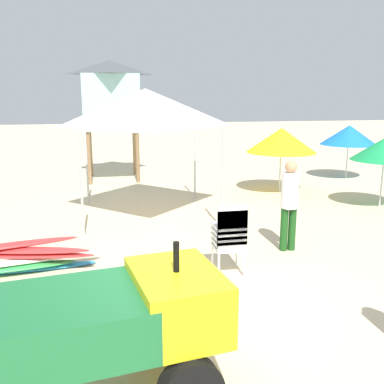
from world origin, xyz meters
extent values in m
plane|color=beige|center=(0.00, 0.00, 0.00)|extent=(80.00, 80.00, 0.00)
cube|color=#1E6B38|center=(-1.51, -1.25, 0.85)|extent=(1.94, 1.35, 0.50)
cube|color=yellow|center=(-0.32, -1.08, 0.90)|extent=(0.95, 1.21, 0.60)
cylinder|color=black|center=(-0.32, -1.08, 1.35)|extent=(0.07, 0.07, 0.30)
cylinder|color=black|center=(-0.45, -0.54, 0.30)|extent=(0.62, 0.27, 0.60)
cube|color=white|center=(0.95, 1.52, 0.44)|extent=(0.48, 0.48, 0.04)
cube|color=white|center=(0.95, 1.30, 0.64)|extent=(0.48, 0.04, 0.40)
cube|color=white|center=(0.95, 1.52, 0.53)|extent=(0.48, 0.48, 0.04)
cube|color=white|center=(0.95, 1.30, 0.73)|extent=(0.48, 0.04, 0.40)
cube|color=white|center=(0.95, 1.52, 0.62)|extent=(0.48, 0.48, 0.04)
cube|color=white|center=(0.95, 1.30, 0.82)|extent=(0.48, 0.04, 0.40)
cube|color=white|center=(0.95, 1.52, 0.71)|extent=(0.48, 0.48, 0.04)
cube|color=white|center=(0.95, 1.30, 0.91)|extent=(0.48, 0.04, 0.40)
cube|color=white|center=(0.95, 1.52, 0.80)|extent=(0.48, 0.48, 0.04)
cube|color=white|center=(0.95, 1.30, 1.00)|extent=(0.48, 0.04, 0.40)
cylinder|color=white|center=(1.16, 1.73, 0.21)|extent=(0.04, 0.04, 0.42)
cylinder|color=white|center=(0.74, 1.73, 0.21)|extent=(0.04, 0.04, 0.42)
cylinder|color=white|center=(1.16, 1.31, 0.21)|extent=(0.04, 0.04, 0.42)
cylinder|color=white|center=(0.74, 1.31, 0.21)|extent=(0.04, 0.04, 0.42)
ellipsoid|color=#268CCC|center=(-2.36, 2.23, 0.04)|extent=(2.36, 0.42, 0.08)
ellipsoid|color=green|center=(-2.48, 2.09, 0.12)|extent=(1.94, 0.54, 0.08)
ellipsoid|color=white|center=(-2.32, 2.17, 0.20)|extent=(2.49, 0.79, 0.08)
ellipsoid|color=red|center=(-2.30, 2.19, 0.28)|extent=(2.26, 0.67, 0.08)
ellipsoid|color=red|center=(-2.35, 2.22, 0.36)|extent=(2.23, 0.75, 0.08)
ellipsoid|color=red|center=(-2.57, 2.27, 0.44)|extent=(2.21, 0.72, 0.08)
cylinder|color=#194C19|center=(2.25, 2.31, 0.41)|extent=(0.14, 0.14, 0.82)
cylinder|color=#194C19|center=(2.41, 2.31, 0.41)|extent=(0.14, 0.14, 0.82)
cylinder|color=white|center=(2.33, 2.31, 1.15)|extent=(0.32, 0.32, 0.65)
sphere|color=tan|center=(2.33, 2.31, 1.58)|extent=(0.22, 0.22, 0.22)
cylinder|color=#B2B2B7|center=(-1.46, 3.89, 1.06)|extent=(0.05, 0.05, 2.13)
cylinder|color=#B2B2B7|center=(1.48, 3.89, 1.06)|extent=(0.05, 0.05, 2.13)
cylinder|color=#B2B2B7|center=(-1.46, 6.83, 1.06)|extent=(0.05, 0.05, 2.13)
cylinder|color=#B2B2B7|center=(1.48, 6.83, 1.06)|extent=(0.05, 0.05, 2.13)
pyramid|color=silver|center=(0.01, 5.36, 2.56)|extent=(2.94, 2.94, 0.87)
cylinder|color=olive|center=(-1.49, 9.31, 0.85)|extent=(0.12, 0.12, 1.71)
cylinder|color=olive|center=(0.07, 9.31, 0.85)|extent=(0.12, 0.12, 1.71)
cylinder|color=olive|center=(-1.49, 10.87, 0.85)|extent=(0.12, 0.12, 1.71)
cylinder|color=olive|center=(0.07, 10.87, 0.85)|extent=(0.12, 0.12, 1.71)
cube|color=#A6E7E5|center=(-0.71, 10.09, 2.61)|extent=(1.80, 1.80, 1.80)
pyramid|color=#4C5156|center=(-0.71, 10.09, 3.73)|extent=(1.98, 1.98, 0.45)
cylinder|color=beige|center=(4.13, 7.07, 0.96)|extent=(0.04, 0.04, 1.91)
cone|color=yellow|center=(4.13, 7.07, 1.55)|extent=(2.04, 2.04, 0.72)
cylinder|color=beige|center=(7.26, 8.67, 0.92)|extent=(0.04, 0.04, 1.84)
cone|color=blue|center=(7.26, 8.67, 1.51)|extent=(1.91, 1.91, 0.67)
cylinder|color=beige|center=(5.98, 4.85, 0.91)|extent=(0.04, 0.04, 1.81)
camera|label=1|loc=(-0.93, -4.92, 2.86)|focal=40.60mm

